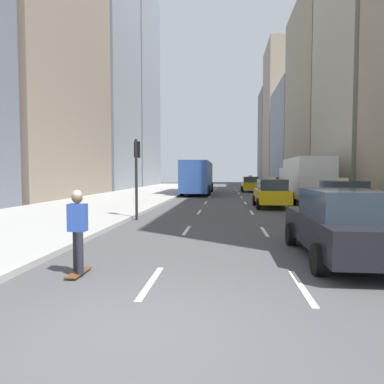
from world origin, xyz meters
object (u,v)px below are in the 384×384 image
(box_truck, at_px, (304,179))
(taxi_second, at_px, (282,186))
(taxi_lead, at_px, (341,198))
(skateboarder, at_px, (78,228))
(traffic_light_pole, at_px, (137,166))
(sedan_black_near, at_px, (342,224))
(city_bus, at_px, (198,176))
(taxi_third, at_px, (271,193))
(taxi_fourth, at_px, (250,184))

(box_truck, bearing_deg, taxi_second, 90.00)
(taxi_lead, height_order, taxi_second, same)
(taxi_second, distance_m, skateboarder, 29.55)
(taxi_second, xyz_separation_m, traffic_light_pole, (-9.55, -19.93, 1.53))
(box_truck, bearing_deg, sedan_black_near, -99.50)
(city_bus, relative_size, traffic_light_pole, 3.23)
(taxi_lead, bearing_deg, skateboarder, -129.23)
(box_truck, bearing_deg, traffic_light_pole, -133.01)
(taxi_lead, height_order, city_bus, city_bus)
(taxi_third, distance_m, traffic_light_pole, 9.32)
(taxi_lead, bearing_deg, sedan_black_near, -107.93)
(skateboarder, relative_size, traffic_light_pole, 0.48)
(taxi_lead, xyz_separation_m, city_bus, (-8.41, 17.66, 0.91))
(taxi_second, height_order, taxi_third, same)
(taxi_third, height_order, traffic_light_pole, traffic_light_pole)
(sedan_black_near, relative_size, city_bus, 0.41)
(taxi_lead, height_order, box_truck, box_truck)
(traffic_light_pole, bearing_deg, box_truck, 46.99)
(skateboarder, bearing_deg, taxi_second, 73.11)
(skateboarder, distance_m, traffic_light_pole, 8.53)
(taxi_fourth, height_order, city_bus, city_bus)
(taxi_third, distance_m, sedan_black_near, 12.73)
(taxi_fourth, relative_size, traffic_light_pole, 1.22)
(taxi_third, height_order, box_truck, box_truck)
(taxi_lead, relative_size, city_bus, 0.38)
(taxi_third, relative_size, traffic_light_pole, 1.22)
(taxi_lead, xyz_separation_m, sedan_black_near, (-2.80, -8.65, -0.02))
(taxi_second, bearing_deg, taxi_third, -101.57)
(taxi_fourth, xyz_separation_m, box_truck, (2.80, -14.11, 0.83))
(taxi_fourth, bearing_deg, traffic_light_pole, -105.49)
(box_truck, bearing_deg, skateboarder, -114.79)
(taxi_lead, distance_m, city_bus, 19.58)
(taxi_second, xyz_separation_m, sedan_black_near, (-2.80, -26.41, -0.02))
(taxi_second, relative_size, taxi_fourth, 1.00)
(city_bus, bearing_deg, taxi_second, 0.71)
(sedan_black_near, bearing_deg, traffic_light_pole, 136.13)
(taxi_lead, relative_size, taxi_third, 1.00)
(taxi_second, bearing_deg, box_truck, -90.00)
(box_truck, xyz_separation_m, skateboarder, (-8.58, -18.59, -0.75))
(traffic_light_pole, bearing_deg, taxi_lead, 12.76)
(sedan_black_near, relative_size, traffic_light_pole, 1.33)
(taxi_fourth, height_order, traffic_light_pole, traffic_light_pole)
(taxi_third, xyz_separation_m, city_bus, (-5.61, 13.58, 0.91))
(traffic_light_pole, bearing_deg, taxi_fourth, 74.51)
(taxi_fourth, relative_size, skateboarder, 2.52)
(taxi_second, relative_size, sedan_black_near, 0.92)
(taxi_lead, xyz_separation_m, box_truck, (0.00, 8.07, 0.83))
(taxi_second, height_order, taxi_fourth, same)
(taxi_lead, relative_size, taxi_fourth, 1.00)
(city_bus, bearing_deg, skateboarder, -90.35)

